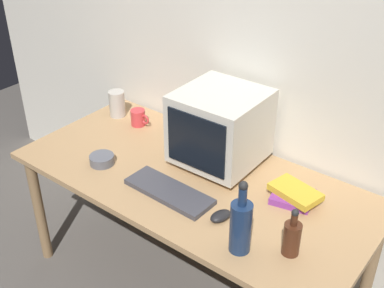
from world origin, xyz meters
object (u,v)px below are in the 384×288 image
(bottle_tall, at_px, (241,225))
(metal_canister, at_px, (117,104))
(cd_spindle, at_px, (102,160))
(keyboard, at_px, (170,192))
(mug, at_px, (138,118))
(crt_monitor, at_px, (220,127))
(computer_mouse, at_px, (221,216))
(book_stack, at_px, (294,194))
(bottle_short, at_px, (292,237))

(bottle_tall, xyz_separation_m, metal_canister, (-1.15, 0.49, -0.04))
(cd_spindle, height_order, metal_canister, metal_canister)
(keyboard, relative_size, metal_canister, 2.80)
(mug, relative_size, cd_spindle, 1.00)
(crt_monitor, bearing_deg, computer_mouse, -53.98)
(mug, relative_size, metal_canister, 0.80)
(book_stack, relative_size, cd_spindle, 1.99)
(cd_spindle, xyz_separation_m, metal_canister, (-0.30, 0.40, 0.05))
(bottle_tall, xyz_separation_m, bottle_short, (0.16, 0.10, -0.04))
(computer_mouse, relative_size, book_stack, 0.42)
(keyboard, bearing_deg, mug, 146.82)
(book_stack, relative_size, metal_canister, 1.59)
(crt_monitor, relative_size, mug, 3.28)
(crt_monitor, distance_m, computer_mouse, 0.47)
(computer_mouse, height_order, bottle_tall, bottle_tall)
(keyboard, xyz_separation_m, bottle_tall, (0.44, -0.10, 0.11))
(crt_monitor, xyz_separation_m, mug, (-0.57, 0.03, -0.15))
(computer_mouse, relative_size, metal_canister, 0.67)
(crt_monitor, relative_size, bottle_tall, 1.24)
(bottle_short, bearing_deg, book_stack, 115.59)
(bottle_short, height_order, mug, bottle_short)
(crt_monitor, relative_size, cd_spindle, 3.28)
(keyboard, xyz_separation_m, book_stack, (0.45, 0.30, 0.02))
(bottle_short, height_order, cd_spindle, bottle_short)
(bottle_short, xyz_separation_m, cd_spindle, (-1.02, -0.01, -0.05))
(mug, bearing_deg, crt_monitor, -3.24)
(computer_mouse, xyz_separation_m, bottle_short, (0.32, 0.00, 0.06))
(crt_monitor, height_order, bottle_short, crt_monitor)
(book_stack, bearing_deg, keyboard, -146.62)
(book_stack, height_order, cd_spindle, book_stack)
(keyboard, xyz_separation_m, mug, (-0.55, 0.38, 0.03))
(metal_canister, bearing_deg, bottle_tall, -23.17)
(keyboard, relative_size, book_stack, 1.76)
(keyboard, xyz_separation_m, metal_canister, (-0.72, 0.39, 0.06))
(cd_spindle, bearing_deg, crt_monitor, 39.53)
(computer_mouse, height_order, book_stack, book_stack)
(mug, height_order, metal_canister, metal_canister)
(mug, height_order, cd_spindle, mug)
(crt_monitor, xyz_separation_m, keyboard, (-0.02, -0.35, -0.18))
(crt_monitor, xyz_separation_m, book_stack, (0.43, -0.05, -0.16))
(crt_monitor, xyz_separation_m, bottle_tall, (0.41, -0.45, -0.07))
(computer_mouse, xyz_separation_m, cd_spindle, (-0.70, -0.01, 0.00))
(bottle_short, relative_size, book_stack, 0.87)
(crt_monitor, xyz_separation_m, bottle_short, (0.58, -0.35, -0.12))
(bottle_short, xyz_separation_m, mug, (-1.15, 0.38, -0.03))
(keyboard, relative_size, cd_spindle, 3.50)
(book_stack, distance_m, mug, 1.00)
(bottle_short, distance_m, metal_canister, 1.37)
(keyboard, distance_m, book_stack, 0.54)
(crt_monitor, distance_m, cd_spindle, 0.60)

